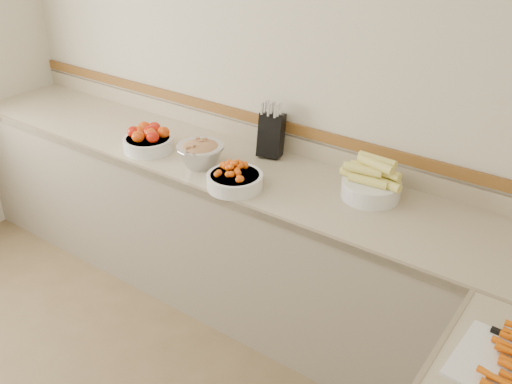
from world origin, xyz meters
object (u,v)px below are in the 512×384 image
Objects in this scene: knife_block at (271,134)px; cherry_tomato_bowl at (235,178)px; corn_bowl at (371,183)px; tomato_bowl at (148,139)px; rhubarb_bowl at (201,153)px.

knife_block is 1.11× the size of cherry_tomato_bowl.
corn_bowl reaches higher than cherry_tomato_bowl.
cherry_tomato_bowl reaches higher than tomato_bowl.
knife_block is 0.99× the size of corn_bowl.
rhubarb_bowl is at bearing -166.04° from corn_bowl.
rhubarb_bowl is (-0.30, 0.09, 0.02)m from cherry_tomato_bowl.
rhubarb_bowl is at bearing 163.79° from cherry_tomato_bowl.
tomato_bowl is at bearing -169.46° from corn_bowl.
tomato_bowl is 1.09× the size of rhubarb_bowl.
cherry_tomato_bowl is 0.31m from rhubarb_bowl.
tomato_bowl is (-0.61, -0.35, -0.06)m from knife_block.
knife_block reaches higher than corn_bowl.
tomato_bowl is at bearing -177.79° from rhubarb_bowl.
cherry_tomato_bowl is (0.68, -0.07, -0.01)m from tomato_bowl.
rhubarb_bowl is (-0.89, -0.22, 0.00)m from corn_bowl.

